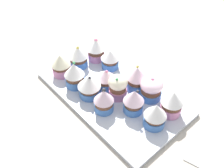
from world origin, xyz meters
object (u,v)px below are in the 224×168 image
object	(u,v)px
cupcake_9	(79,56)
cupcake_10	(104,100)
cupcake_0	(172,103)
cupcake_3	(110,59)
cupcake_1	(151,88)
cupcake_6	(134,101)
cupcake_2	(137,78)
napkin	(214,145)
cupcake_5	(155,115)
cupcake_12	(74,75)
cupcake_7	(117,87)
cupcake_8	(105,79)
cupcake_4	(96,49)
cupcake_13	(61,65)
baking_tray	(112,93)
cupcake_11	(89,86)

from	to	relation	value
cupcake_9	cupcake_10	bearing A→B (deg)	162.17
cupcake_0	cupcake_3	distance (cm)	25.47
cupcake_1	cupcake_6	bearing A→B (deg)	92.11
cupcake_2	cupcake_10	bearing A→B (deg)	90.39
cupcake_0	napkin	distance (cm)	14.30
cupcake_5	napkin	xyz separation A→B (cm)	(-13.71, -6.98, -4.66)
napkin	cupcake_6	bearing A→B (deg)	20.16
cupcake_9	napkin	xyz separation A→B (cm)	(-46.33, -6.75, -4.77)
cupcake_10	cupcake_12	xyz separation A→B (cm)	(13.22, 0.07, 0.50)
cupcake_5	cupcake_0	bearing A→B (deg)	-92.35
cupcake_10	cupcake_12	distance (cm)	13.23
cupcake_7	cupcake_9	distance (cm)	18.87
cupcake_7	napkin	size ratio (longest dim) A/B	0.49
cupcake_8	cupcake_10	bearing A→B (deg)	137.41
cupcake_7	cupcake_10	xyz separation A→B (cm)	(-1.33, 6.00, -0.10)
cupcake_8	cupcake_4	bearing A→B (deg)	-28.26
cupcake_4	cupcake_13	distance (cm)	13.09
cupcake_6	baking_tray	bearing A→B (deg)	-4.04
cupcake_1	cupcake_7	world-z (taller)	cupcake_7
cupcake_0	cupcake_9	bearing A→B (deg)	10.49
cupcake_2	cupcake_5	xyz separation A→B (cm)	(-12.50, 6.26, -0.31)
cupcake_0	cupcake_2	bearing A→B (deg)	0.29
cupcake_13	cupcake_7	bearing A→B (deg)	-162.07
cupcake_5	cupcake_7	size ratio (longest dim) A/B	0.95
cupcake_5	cupcake_6	distance (cm)	6.96
cupcake_1	baking_tray	bearing A→B (deg)	36.31
baking_tray	cupcake_8	distance (cm)	4.76
baking_tray	cupcake_4	world-z (taller)	cupcake_4
cupcake_7	cupcake_1	bearing A→B (deg)	-133.27
baking_tray	cupcake_3	distance (cm)	12.15
cupcake_4	cupcake_7	distance (cm)	19.21
baking_tray	cupcake_1	distance (cm)	11.92
cupcake_9	cupcake_11	size ratio (longest dim) A/B	1.06
cupcake_3	cupcake_12	distance (cm)	13.58
napkin	cupcake_1	bearing A→B (deg)	0.79
cupcake_2	cupcake_9	xyz separation A→B (cm)	(20.11, 6.02, -0.20)
cupcake_8	cupcake_11	world-z (taller)	cupcake_11
cupcake_8	cupcake_2	bearing A→B (deg)	-135.62
cupcake_12	napkin	xyz separation A→B (cm)	(-39.35, -13.31, -5.07)
cupcake_2	cupcake_11	size ratio (longest dim) A/B	1.12
cupcake_6	cupcake_10	distance (cm)	7.88
cupcake_11	napkin	distance (cm)	35.77
cupcake_6	cupcake_10	world-z (taller)	cupcake_6
cupcake_6	cupcake_0	bearing A→B (deg)	-136.11
cupcake_3	cupcake_6	distance (cm)	19.86
cupcake_8	cupcake_12	bearing A→B (deg)	43.18
baking_tray	cupcake_5	bearing A→B (deg)	179.80
cupcake_8	cupcake_9	distance (cm)	13.58
cupcake_7	baking_tray	bearing A→B (deg)	-7.27
cupcake_5	cupcake_2	bearing A→B (deg)	-26.59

